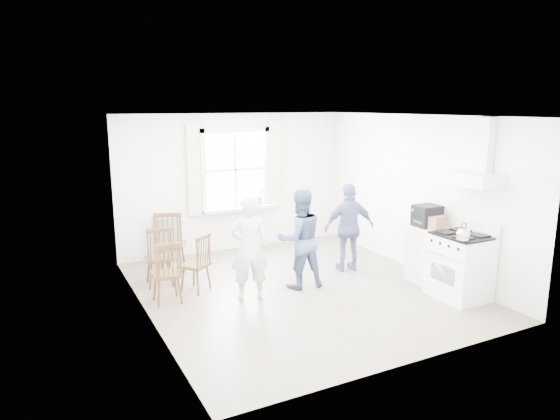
# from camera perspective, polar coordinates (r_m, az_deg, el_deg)

# --- Properties ---
(room_shell) EXTENTS (4.62, 5.12, 2.64)m
(room_shell) POSITION_cam_1_polar(r_m,az_deg,el_deg) (7.34, 2.16, 0.50)
(room_shell) COLOR gray
(room_shell) RESTS_ON ground
(window_assembly) EXTENTS (1.88, 0.24, 1.70)m
(window_assembly) POSITION_cam_1_polar(r_m,az_deg,el_deg) (9.49, -5.07, 4.08)
(window_assembly) COLOR white
(window_assembly) RESTS_ON room_shell
(range_hood) EXTENTS (0.45, 0.76, 0.94)m
(range_hood) POSITION_cam_1_polar(r_m,az_deg,el_deg) (7.50, 21.48, 4.58)
(range_hood) COLOR white
(range_hood) RESTS_ON room_shell
(shelf_unit) EXTENTS (0.40, 0.30, 0.80)m
(shelf_unit) POSITION_cam_1_polar(r_m,az_deg,el_deg) (9.17, -12.82, -3.24)
(shelf_unit) COLOR gray
(shelf_unit) RESTS_ON ground
(gas_stove) EXTENTS (0.68, 0.76, 1.12)m
(gas_stove) POSITION_cam_1_polar(r_m,az_deg,el_deg) (7.67, 19.86, -6.01)
(gas_stove) COLOR white
(gas_stove) RESTS_ON ground
(kettle) EXTENTS (0.18, 0.18, 0.26)m
(kettle) POSITION_cam_1_polar(r_m,az_deg,el_deg) (7.17, 20.20, -2.66)
(kettle) COLOR silver
(kettle) RESTS_ON gas_stove
(low_cabinet) EXTENTS (0.50, 0.55, 0.90)m
(low_cabinet) POSITION_cam_1_polar(r_m,az_deg,el_deg) (8.19, 16.62, -4.90)
(low_cabinet) COLOR white
(low_cabinet) RESTS_ON ground
(stereo_stack) EXTENTS (0.39, 0.35, 0.33)m
(stereo_stack) POSITION_cam_1_polar(r_m,az_deg,el_deg) (8.06, 16.46, -0.64)
(stereo_stack) COLOR black
(stereo_stack) RESTS_ON low_cabinet
(cardboard_box) EXTENTS (0.35, 0.29, 0.20)m
(cardboard_box) POSITION_cam_1_polar(r_m,az_deg,el_deg) (7.98, 17.32, -1.31)
(cardboard_box) COLOR #A0764D
(cardboard_box) RESTS_ON low_cabinet
(windsor_chair_a) EXTENTS (0.40, 0.39, 0.91)m
(windsor_chair_a) POSITION_cam_1_polar(r_m,az_deg,el_deg) (7.13, -12.72, -6.35)
(windsor_chair_a) COLOR #462E16
(windsor_chair_a) RESTS_ON ground
(windsor_chair_b) EXTENTS (0.44, 0.43, 0.95)m
(windsor_chair_b) POSITION_cam_1_polar(r_m,az_deg,el_deg) (7.82, -13.62, -4.53)
(windsor_chair_b) COLOR #462E16
(windsor_chair_b) RESTS_ON ground
(windsor_chair_c) EXTENTS (0.52, 0.52, 0.89)m
(windsor_chair_c) POSITION_cam_1_polar(r_m,az_deg,el_deg) (7.52, -9.10, -5.33)
(windsor_chair_c) COLOR #462E16
(windsor_chair_c) RESTS_ON ground
(person_left) EXTENTS (0.69, 0.69, 1.52)m
(person_left) POSITION_cam_1_polar(r_m,az_deg,el_deg) (7.10, -3.55, -4.39)
(person_left) COLOR silver
(person_left) RESTS_ON ground
(person_mid) EXTENTS (0.81, 0.81, 1.53)m
(person_mid) POSITION_cam_1_polar(r_m,az_deg,el_deg) (7.57, 2.27, -3.30)
(person_mid) COLOR #475985
(person_mid) RESTS_ON ground
(person_right) EXTENTS (1.04, 1.04, 1.49)m
(person_right) POSITION_cam_1_polar(r_m,az_deg,el_deg) (8.41, 7.91, -2.01)
(person_right) COLOR navy
(person_right) RESTS_ON ground
(potted_plant) EXTENTS (0.21, 0.21, 0.31)m
(potted_plant) POSITION_cam_1_polar(r_m,az_deg,el_deg) (9.67, -2.27, 1.52)
(potted_plant) COLOR #2F6A33
(potted_plant) RESTS_ON window_assembly
(windsor_chair_d) EXTENTS (0.60, 0.59, 1.09)m
(windsor_chair_d) POSITION_cam_1_polar(r_m,az_deg,el_deg) (8.24, -12.54, -3.04)
(windsor_chair_d) COLOR #462E16
(windsor_chair_d) RESTS_ON ground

